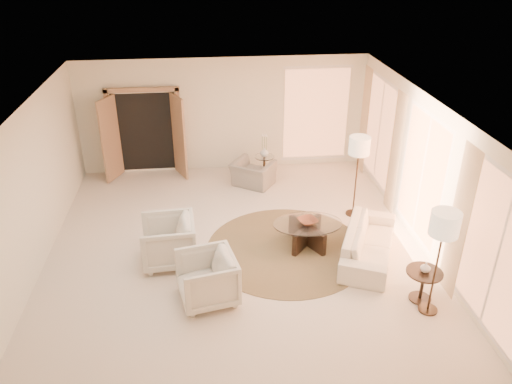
{
  "coord_description": "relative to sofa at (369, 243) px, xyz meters",
  "views": [
    {
      "loc": [
        -0.5,
        -7.72,
        5.31
      ],
      "look_at": [
        0.4,
        0.4,
        1.1
      ],
      "focal_mm": 35.0,
      "sensor_mm": 36.0,
      "label": 1
    }
  ],
  "objects": [
    {
      "name": "room",
      "position": [
        -2.4,
        0.3,
        1.1
      ],
      "size": [
        7.04,
        8.04,
        2.83
      ],
      "color": "beige",
      "rests_on": "ground"
    },
    {
      "name": "windows_right",
      "position": [
        1.05,
        0.4,
        1.05
      ],
      "size": [
        0.1,
        6.4,
        2.4
      ],
      "primitive_type": null,
      "color": "#FF9E66",
      "rests_on": "room"
    },
    {
      "name": "window_back_corner",
      "position": [
        -0.1,
        4.25,
        1.05
      ],
      "size": [
        1.7,
        0.1,
        2.4
      ],
      "primitive_type": null,
      "color": "#FF9E66",
      "rests_on": "room"
    },
    {
      "name": "curtains_right",
      "position": [
        1.0,
        1.3,
        1.0
      ],
      "size": [
        0.06,
        5.2,
        2.6
      ],
      "primitive_type": null,
      "color": "beige",
      "rests_on": "room"
    },
    {
      "name": "french_doors",
      "position": [
        -4.3,
        4.12,
        0.77
      ],
      "size": [
        1.95,
        0.66,
        2.16
      ],
      "color": "#A27B58",
      "rests_on": "room"
    },
    {
      "name": "area_rug",
      "position": [
        -1.45,
        0.41,
        -0.3
      ],
      "size": [
        4.0,
        4.0,
        0.01
      ],
      "primitive_type": "cylinder",
      "rotation": [
        0.0,
        0.0,
        -0.4
      ],
      "color": "#43341E",
      "rests_on": "room"
    },
    {
      "name": "sofa",
      "position": [
        0.0,
        0.0,
        0.0
      ],
      "size": [
        1.58,
        2.21,
        0.6
      ],
      "primitive_type": "imported",
      "rotation": [
        0.0,
        0.0,
        1.15
      ],
      "color": "silver",
      "rests_on": "room"
    },
    {
      "name": "armchair_left",
      "position": [
        -3.64,
        0.24,
        0.18
      ],
      "size": [
        0.93,
        0.98,
        0.96
      ],
      "primitive_type": "imported",
      "rotation": [
        0.0,
        0.0,
        -1.51
      ],
      "color": "silver",
      "rests_on": "room"
    },
    {
      "name": "armchair_right",
      "position": [
        -2.97,
        -0.9,
        0.15
      ],
      "size": [
        0.99,
        1.03,
        0.91
      ],
      "primitive_type": "imported",
      "rotation": [
        0.0,
        0.0,
        -1.37
      ],
      "color": "silver",
      "rests_on": "room"
    },
    {
      "name": "accent_chair",
      "position": [
        -1.8,
        3.21,
        0.1
      ],
      "size": [
        1.08,
        0.99,
        0.79
      ],
      "primitive_type": "imported",
      "rotation": [
        0.0,
        0.0,
        2.55
      ],
      "color": "gray",
      "rests_on": "room"
    },
    {
      "name": "coffee_table",
      "position": [
        -1.04,
        0.51,
        0.0
      ],
      "size": [
        1.42,
        1.42,
        0.48
      ],
      "rotation": [
        0.0,
        0.0,
        -0.09
      ],
      "color": "black",
      "rests_on": "room"
    },
    {
      "name": "end_table",
      "position": [
        0.48,
        -1.28,
        0.07
      ],
      "size": [
        0.58,
        0.58,
        0.55
      ],
      "rotation": [
        0.0,
        0.0,
        -0.12
      ],
      "color": "black",
      "rests_on": "room"
    },
    {
      "name": "side_table",
      "position": [
        -1.48,
        3.62,
        0.03
      ],
      "size": [
        0.48,
        0.48,
        0.55
      ],
      "rotation": [
        0.0,
        0.0,
        0.28
      ],
      "color": "#30241A",
      "rests_on": "room"
    },
    {
      "name": "floor_lamp_near",
      "position": [
        0.18,
        1.57,
        1.19
      ],
      "size": [
        0.43,
        0.43,
        1.76
      ],
      "rotation": [
        0.0,
        0.0,
        0.21
      ],
      "color": "#30241A",
      "rests_on": "room"
    },
    {
      "name": "floor_lamp_far",
      "position": [
        0.5,
        -1.56,
        1.22
      ],
      "size": [
        0.43,
        0.43,
        1.79
      ],
      "rotation": [
        0.0,
        0.0,
        0.32
      ],
      "color": "#30241A",
      "rests_on": "room"
    },
    {
      "name": "bowl",
      "position": [
        -1.04,
        0.51,
        0.22
      ],
      "size": [
        0.45,
        0.45,
        0.09
      ],
      "primitive_type": "imported",
      "rotation": [
        0.0,
        0.0,
        0.31
      ],
      "color": "brown",
      "rests_on": "coffee_table"
    },
    {
      "name": "end_vase",
      "position": [
        0.48,
        -1.28,
        0.33
      ],
      "size": [
        0.21,
        0.21,
        0.17
      ],
      "primitive_type": "imported",
      "rotation": [
        0.0,
        0.0,
        -0.37
      ],
      "color": "white",
      "rests_on": "end_table"
    },
    {
      "name": "side_vase",
      "position": [
        -1.48,
        3.62,
        0.36
      ],
      "size": [
        0.27,
        0.27,
        0.22
      ],
      "primitive_type": "imported",
      "rotation": [
        0.0,
        0.0,
        -0.32
      ],
      "color": "white",
      "rests_on": "side_table"
    }
  ]
}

